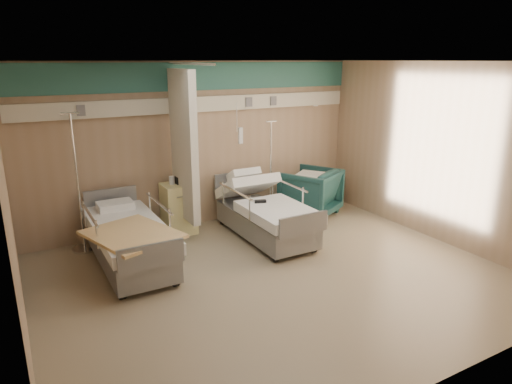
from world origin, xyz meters
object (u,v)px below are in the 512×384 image
bedside_cabinet (179,209)px  iv_stand_right (270,198)px  bed_left (130,245)px  iv_stand_left (82,223)px  bed_right (265,219)px  visitor_armchair (310,192)px

bedside_cabinet → iv_stand_right: size_ratio=0.47×
bed_left → iv_stand_left: (-0.48, 0.92, 0.12)m
bed_right → bedside_cabinet: bedside_cabinet is taller
bedside_cabinet → iv_stand_right: bearing=-3.0°
bed_left → bedside_cabinet: bearing=40.6°
iv_stand_left → bed_left: bearing=-62.5°
bedside_cabinet → iv_stand_right: 1.73m
iv_stand_left → iv_stand_right: bearing=-2.0°
bed_left → visitor_armchair: size_ratio=2.25×
bed_right → bed_left: (-2.20, 0.00, 0.00)m
bed_left → iv_stand_right: size_ratio=1.21×
bed_left → bedside_cabinet: (1.05, 0.90, 0.11)m
bed_left → visitor_armchair: bearing=9.6°
bedside_cabinet → iv_stand_right: (1.73, -0.09, -0.06)m
iv_stand_right → iv_stand_left: (-3.26, 0.11, 0.06)m
visitor_armchair → iv_stand_left: (-4.01, 0.32, -0.01)m
visitor_armchair → bed_right: bearing=-2.7°
bedside_cabinet → bed_right: bearing=-38.0°
bed_left → iv_stand_left: size_ratio=1.03×
bed_right → bed_left: bearing=180.0°
bed_right → iv_stand_left: size_ratio=1.03×
bedside_cabinet → iv_stand_left: 1.53m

